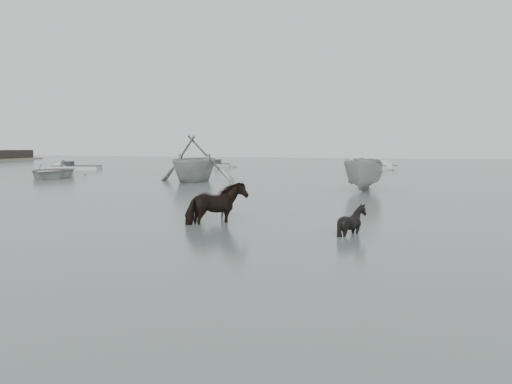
# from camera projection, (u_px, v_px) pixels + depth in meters

# --- Properties ---
(ground) EXTENTS (140.00, 140.00, 0.00)m
(ground) POSITION_uv_depth(u_px,v_px,m) (226.00, 227.00, 16.80)
(ground) COLOR #4E5D58
(ground) RESTS_ON ground
(pony_pinto) EXTENTS (1.77, 1.29, 1.37)m
(pony_pinto) POSITION_uv_depth(u_px,v_px,m) (213.00, 197.00, 18.80)
(pony_pinto) COLOR black
(pony_pinto) RESTS_ON ground
(pony_dark) EXTENTS (1.76, 1.92, 1.60)m
(pony_dark) POSITION_uv_depth(u_px,v_px,m) (217.00, 198.00, 17.47)
(pony_dark) COLOR black
(pony_dark) RESTS_ON ground
(pony_black) EXTENTS (1.32, 1.26, 1.16)m
(pony_black) POSITION_uv_depth(u_px,v_px,m) (352.00, 213.00, 15.51)
(pony_black) COLOR black
(pony_black) RESTS_ON ground
(rowboat_lead) EXTENTS (5.31, 6.29, 1.11)m
(rowboat_lead) POSITION_uv_depth(u_px,v_px,m) (52.00, 170.00, 39.07)
(rowboat_lead) COLOR beige
(rowboat_lead) RESTS_ON ground
(rowboat_trail) EXTENTS (5.08, 5.85, 3.03)m
(rowboat_trail) POSITION_uv_depth(u_px,v_px,m) (195.00, 157.00, 35.60)
(rowboat_trail) COLOR #A8ABA8
(rowboat_trail) RESTS_ON ground
(boat_small) EXTENTS (1.95, 4.91, 1.88)m
(boat_small) POSITION_uv_depth(u_px,v_px,m) (365.00, 172.00, 29.32)
(boat_small) COLOR #A1A19D
(boat_small) RESTS_ON ground
(skiff_outer) EXTENTS (5.87, 2.89, 0.75)m
(skiff_outer) POSITION_uv_depth(u_px,v_px,m) (77.00, 166.00, 50.51)
(skiff_outer) COLOR silver
(skiff_outer) RESTS_ON ground
(skiff_mid) EXTENTS (3.90, 5.28, 0.75)m
(skiff_mid) POSITION_uv_depth(u_px,v_px,m) (381.00, 165.00, 51.92)
(skiff_mid) COLOR #B0B3B0
(skiff_mid) RESTS_ON ground
(skiff_far) EXTENTS (5.35, 2.58, 0.75)m
(skiff_far) POSITION_uv_depth(u_px,v_px,m) (212.00, 163.00, 55.80)
(skiff_far) COLOR #999C99
(skiff_far) RESTS_ON ground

